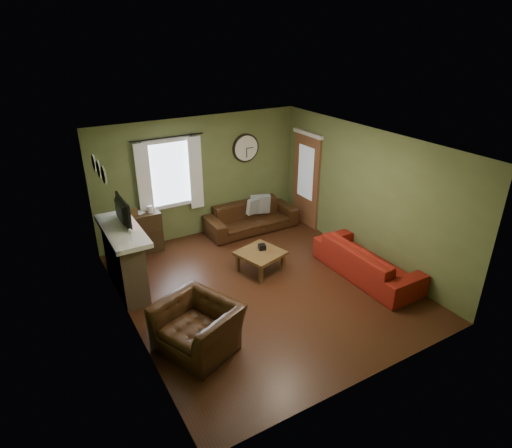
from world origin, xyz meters
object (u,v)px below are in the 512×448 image
sofa_brown (251,217)px  armchair (198,327)px  bookshelf (144,233)px  sofa_red (367,261)px  coffee_table (260,261)px

sofa_brown → armchair: armchair is taller
bookshelf → sofa_red: (3.27, -2.98, -0.11)m
sofa_brown → coffee_table: sofa_brown is taller
sofa_red → armchair: armchair is taller
sofa_red → armchair: size_ratio=1.96×
sofa_brown → sofa_red: bearing=-73.1°
bookshelf → sofa_red: size_ratio=0.39×
sofa_brown → armchair: 4.03m
sofa_brown → coffee_table: (-0.76, -1.67, -0.10)m
bookshelf → sofa_red: bookshelf is taller
coffee_table → sofa_red: bearing=-35.3°
sofa_red → armchair: bearing=94.0°
sofa_brown → armchair: (-2.62, -3.06, 0.05)m
armchair → coffee_table: armchair is taller
bookshelf → coffee_table: (1.66, -1.84, -0.22)m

